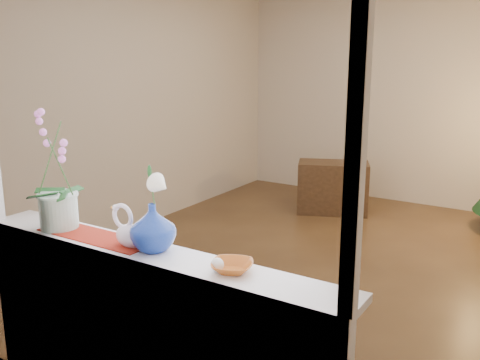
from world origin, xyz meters
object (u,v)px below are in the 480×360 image
Objects in this scene: blue_vase at (153,224)px; amber_dish at (232,267)px; orchid_pot at (55,171)px; paperweight at (217,265)px; side_table at (333,187)px; swan at (130,227)px.

blue_vase is 0.49m from amber_dish.
orchid_pot reaches higher than paperweight.
blue_vase is 0.34× the size of side_table.
orchid_pot is 0.70m from blue_vase.
swan is 0.89× the size of blue_vase.
orchid_pot is 10.59× the size of paperweight.
paperweight is at bearing -150.75° from amber_dish.
swan is (0.54, 0.00, -0.23)m from orchid_pot.
paperweight is 0.39× the size of amber_dish.
blue_vase is at bearing -103.72° from side_table.
orchid_pot is 0.81× the size of side_table.
paperweight is at bearing -6.16° from blue_vase.
side_table is at bearing 99.72° from blue_vase.
side_table is at bearing 106.28° from amber_dish.
orchid_pot is 1.18m from amber_dish.
side_table is at bearing 84.05° from swan.
blue_vase reaches higher than paperweight.
amber_dish is at bearing -12.70° from swan.
orchid_pot is 0.59m from swan.
swan is 0.13m from blue_vase.
paperweight is at bearing -1.10° from orchid_pot.
side_table is at bearing 105.36° from paperweight.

